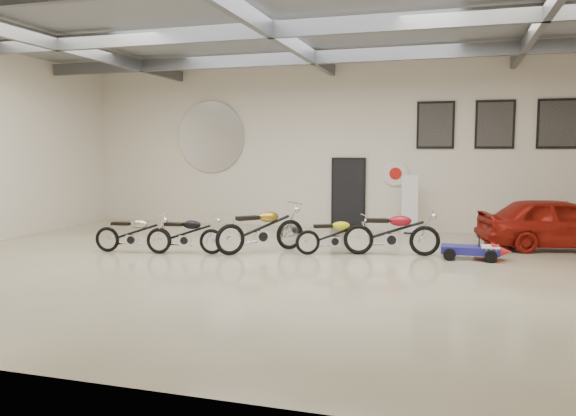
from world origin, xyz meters
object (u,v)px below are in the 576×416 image
(go_kart, at_px, (476,247))
(vintage_car, at_px, (558,223))
(motorcycle_red, at_px, (391,231))
(motorcycle_silver, at_px, (133,233))
(banner_stand, at_px, (410,203))
(motorcycle_gold, at_px, (261,228))
(motorcycle_black, at_px, (185,233))
(motorcycle_yellow, at_px, (334,234))

(go_kart, relative_size, vintage_car, 0.41)
(vintage_car, bearing_deg, motorcycle_red, 103.13)
(motorcycle_silver, bearing_deg, vintage_car, 13.08)
(banner_stand, bearing_deg, motorcycle_gold, -118.06)
(motorcycle_black, xyz_separation_m, vintage_car, (8.39, 3.12, 0.16))
(motorcycle_gold, xyz_separation_m, vintage_car, (6.76, 2.50, 0.05))
(motorcycle_silver, distance_m, vintage_car, 10.19)
(motorcycle_red, bearing_deg, motorcycle_black, -175.43)
(motorcycle_yellow, xyz_separation_m, vintage_car, (5.06, 2.23, 0.17))
(banner_stand, xyz_separation_m, motorcycle_yellow, (-1.42, -3.73, -0.41))
(motorcycle_gold, bearing_deg, motorcycle_black, 155.29)
(motorcycle_silver, height_order, go_kart, motorcycle_silver)
(banner_stand, relative_size, vintage_car, 0.47)
(motorcycle_silver, xyz_separation_m, go_kart, (7.67, 1.42, -0.20))
(motorcycle_red, distance_m, vintage_car, 4.27)
(motorcycle_black, bearing_deg, motorcycle_red, 6.87)
(banner_stand, xyz_separation_m, motorcycle_black, (-4.76, -4.62, -0.40))
(motorcycle_silver, distance_m, motorcycle_yellow, 4.70)
(banner_stand, height_order, motorcycle_red, banner_stand)
(motorcycle_silver, distance_m, go_kart, 7.80)
(motorcycle_black, bearing_deg, motorcycle_gold, 13.95)
(motorcycle_gold, bearing_deg, motorcycle_silver, 152.29)
(vintage_car, bearing_deg, go_kart, 121.07)
(banner_stand, distance_m, motorcycle_black, 6.64)
(motorcycle_yellow, bearing_deg, motorcycle_red, -14.99)
(motorcycle_yellow, bearing_deg, motorcycle_silver, 168.92)
(motorcycle_yellow, distance_m, vintage_car, 5.53)
(motorcycle_silver, height_order, motorcycle_black, motorcycle_silver)
(motorcycle_silver, bearing_deg, banner_stand, 32.97)
(motorcycle_gold, distance_m, vintage_car, 7.20)
(motorcycle_yellow, xyz_separation_m, motorcycle_red, (1.28, 0.24, 0.09))
(motorcycle_yellow, relative_size, motorcycle_red, 0.83)
(motorcycle_gold, bearing_deg, vintage_car, -25.23)
(banner_stand, relative_size, motorcycle_gold, 0.78)
(motorcycle_black, xyz_separation_m, motorcycle_yellow, (3.33, 0.89, -0.01))
(motorcycle_red, xyz_separation_m, go_kart, (1.84, 0.00, -0.28))
(motorcycle_silver, relative_size, vintage_car, 0.49)
(motorcycle_yellow, relative_size, vintage_car, 0.48)
(motorcycle_silver, bearing_deg, go_kart, 4.04)
(banner_stand, bearing_deg, vintage_car, -12.50)
(motorcycle_yellow, height_order, go_kart, motorcycle_yellow)
(motorcycle_gold, bearing_deg, banner_stand, 6.51)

